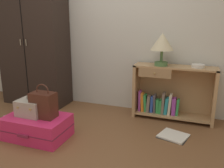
# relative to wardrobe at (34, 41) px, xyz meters

# --- Properties ---
(ground_plane) EXTENTS (9.00, 9.00, 0.00)m
(ground_plane) POSITION_rel_wardrobe_xyz_m (1.22, -1.20, -0.99)
(ground_plane) COLOR brown
(back_wall) EXTENTS (6.40, 0.10, 2.60)m
(back_wall) POSITION_rel_wardrobe_xyz_m (1.22, 0.30, 0.31)
(back_wall) COLOR beige
(back_wall) RESTS_ON ground_plane
(wardrobe) EXTENTS (1.03, 0.47, 1.99)m
(wardrobe) POSITION_rel_wardrobe_xyz_m (0.00, 0.00, 0.00)
(wardrobe) COLOR black
(wardrobe) RESTS_ON ground_plane
(bookshelf) EXTENTS (1.06, 0.32, 0.73)m
(bookshelf) POSITION_rel_wardrobe_xyz_m (2.09, 0.08, -0.65)
(bookshelf) COLOR tan
(bookshelf) RESTS_ON ground_plane
(table_lamp) EXTENTS (0.30, 0.30, 0.42)m
(table_lamp) POSITION_rel_wardrobe_xyz_m (1.96, 0.04, 0.03)
(table_lamp) COLOR #4C7542
(table_lamp) RESTS_ON bookshelf
(bowl) EXTENTS (0.16, 0.16, 0.04)m
(bowl) POSITION_rel_wardrobe_xyz_m (2.42, 0.06, -0.24)
(bowl) COLOR silver
(bowl) RESTS_ON bookshelf
(suitcase_large) EXTENTS (0.71, 0.48, 0.26)m
(suitcase_large) POSITION_rel_wardrobe_xyz_m (0.76, -1.02, -0.86)
(suitcase_large) COLOR #DB2860
(suitcase_large) RESTS_ON ground_plane
(train_case) EXTENTS (0.30, 0.25, 0.25)m
(train_case) POSITION_rel_wardrobe_xyz_m (0.68, -1.01, -0.64)
(train_case) COLOR #A89E8E
(train_case) RESTS_ON suitcase_large
(handbag) EXTENTS (0.27, 0.17, 0.39)m
(handbag) POSITION_rel_wardrobe_xyz_m (0.85, -1.01, -0.59)
(handbag) COLOR #472319
(handbag) RESTS_ON suitcase_large
(bottle) EXTENTS (0.06, 0.06, 0.19)m
(bottle) POSITION_rel_wardrobe_xyz_m (0.28, -1.01, -0.91)
(bottle) COLOR white
(bottle) RESTS_ON ground_plane
(open_book_on_floor) EXTENTS (0.38, 0.36, 0.02)m
(open_book_on_floor) POSITION_rel_wardrobe_xyz_m (2.23, -0.47, -0.99)
(open_book_on_floor) COLOR white
(open_book_on_floor) RESTS_ON ground_plane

